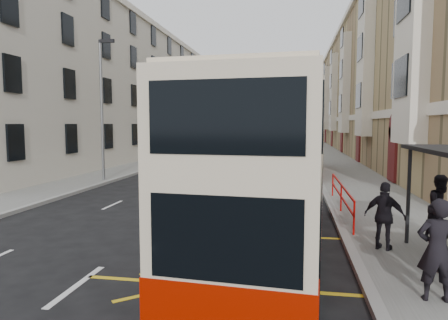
% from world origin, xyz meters
% --- Properties ---
extents(ground, '(200.00, 200.00, 0.00)m').
position_xyz_m(ground, '(0.00, 0.00, 0.00)').
color(ground, black).
rests_on(ground, ground).
extents(pavement_right, '(4.00, 120.00, 0.15)m').
position_xyz_m(pavement_right, '(8.00, 30.00, 0.07)').
color(pavement_right, slate).
rests_on(pavement_right, ground).
extents(pavement_left, '(3.00, 120.00, 0.15)m').
position_xyz_m(pavement_left, '(-7.50, 30.00, 0.07)').
color(pavement_left, slate).
rests_on(pavement_left, ground).
extents(kerb_right, '(0.25, 120.00, 0.15)m').
position_xyz_m(kerb_right, '(6.00, 30.00, 0.07)').
color(kerb_right, gray).
rests_on(kerb_right, ground).
extents(kerb_left, '(0.25, 120.00, 0.15)m').
position_xyz_m(kerb_left, '(-6.00, 30.00, 0.07)').
color(kerb_left, gray).
rests_on(kerb_left, ground).
extents(road_markings, '(10.00, 110.00, 0.01)m').
position_xyz_m(road_markings, '(0.00, 45.00, 0.01)').
color(road_markings, silver).
rests_on(road_markings, ground).
extents(terrace_right, '(10.75, 79.00, 15.25)m').
position_xyz_m(terrace_right, '(14.88, 45.38, 7.52)').
color(terrace_right, tan).
rests_on(terrace_right, ground).
extents(terrace_left, '(9.18, 79.00, 13.25)m').
position_xyz_m(terrace_left, '(-13.43, 45.50, 6.52)').
color(terrace_left, beige).
rests_on(terrace_left, ground).
extents(guard_railing, '(0.06, 6.56, 1.01)m').
position_xyz_m(guard_railing, '(6.25, 5.75, 0.86)').
color(guard_railing, red).
rests_on(guard_railing, pavement_right).
extents(street_lamp_near, '(0.93, 0.18, 8.00)m').
position_xyz_m(street_lamp_near, '(-6.35, 12.00, 4.64)').
color(street_lamp_near, slate).
rests_on(street_lamp_near, pavement_left).
extents(street_lamp_far, '(0.93, 0.18, 8.00)m').
position_xyz_m(street_lamp_far, '(-6.35, 42.00, 4.64)').
color(street_lamp_far, slate).
rests_on(street_lamp_far, pavement_left).
extents(double_decker_front, '(3.29, 11.01, 4.33)m').
position_xyz_m(double_decker_front, '(3.97, 1.04, 2.20)').
color(double_decker_front, beige).
rests_on(double_decker_front, ground).
extents(double_decker_rear, '(2.85, 9.96, 3.93)m').
position_xyz_m(double_decker_rear, '(5.00, 18.31, 2.00)').
color(double_decker_rear, beige).
rests_on(double_decker_rear, ground).
extents(pedestrian_near, '(0.70, 0.46, 1.91)m').
position_xyz_m(pedestrian_near, '(7.08, -1.80, 1.11)').
color(pedestrian_near, black).
rests_on(pedestrian_near, pavement_right).
extents(pedestrian_mid, '(1.10, 1.00, 1.84)m').
position_xyz_m(pedestrian_mid, '(8.58, 2.43, 1.07)').
color(pedestrian_mid, black).
rests_on(pedestrian_mid, pavement_right).
extents(pedestrian_far, '(1.12, 0.85, 1.77)m').
position_xyz_m(pedestrian_far, '(6.81, 1.18, 1.03)').
color(pedestrian_far, black).
rests_on(pedestrian_far, pavement_right).
extents(white_van, '(2.38, 5.15, 1.43)m').
position_xyz_m(white_van, '(-5.20, 36.14, 0.72)').
color(white_van, white).
rests_on(white_van, ground).
extents(car_silver, '(2.60, 4.47, 1.43)m').
position_xyz_m(car_silver, '(-3.87, 57.15, 0.71)').
color(car_silver, '#B0B4B9').
rests_on(car_silver, ground).
extents(car_dark, '(2.27, 4.56, 1.44)m').
position_xyz_m(car_dark, '(-5.20, 68.02, 0.72)').
color(car_dark, black).
rests_on(car_dark, ground).
extents(car_red, '(3.32, 4.96, 1.34)m').
position_xyz_m(car_red, '(4.59, 62.95, 0.67)').
color(car_red, maroon).
rests_on(car_red, ground).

